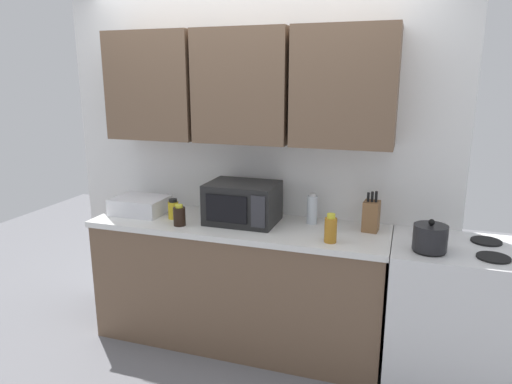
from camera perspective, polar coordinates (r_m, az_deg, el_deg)
wall_back_with_cabinets at (r=3.31m, az=-0.91°, el=8.48°), size 2.94×0.38×2.60m
counter_run at (r=3.39m, az=-2.17°, el=-11.09°), size 2.07×0.63×0.90m
stove_range at (r=3.21m, az=22.91°, el=-13.76°), size 0.76×0.64×0.91m
kettle at (r=2.86m, az=20.71°, el=-5.26°), size 0.19×0.19×0.18m
microwave at (r=3.21m, az=-1.67°, el=-1.33°), size 0.48×0.37×0.28m
dish_rack at (r=3.55m, az=-14.11°, el=-1.60°), size 0.38×0.30×0.12m
knife_block at (r=3.13m, az=14.04°, el=-2.85°), size 0.11×0.13×0.27m
bottle_amber_vinegar at (r=2.87m, az=9.20°, el=-4.55°), size 0.08×0.08×0.18m
bottle_soy_dark at (r=3.20m, az=-9.44°, el=-2.93°), size 0.08×0.08×0.15m
bottle_yellow_mustard at (r=3.36m, az=-10.17°, el=-2.12°), size 0.08×0.08×0.14m
bottle_clear_tall at (r=3.21m, az=6.94°, el=-2.14°), size 0.07×0.07×0.21m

